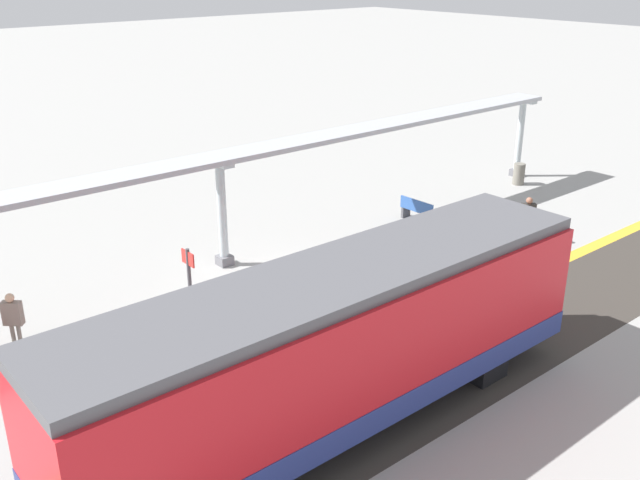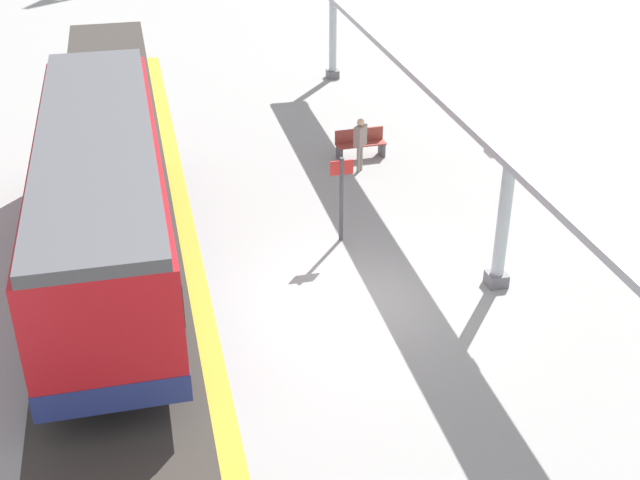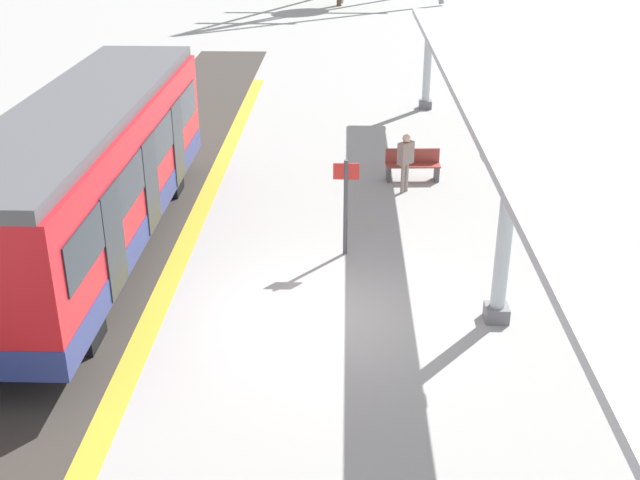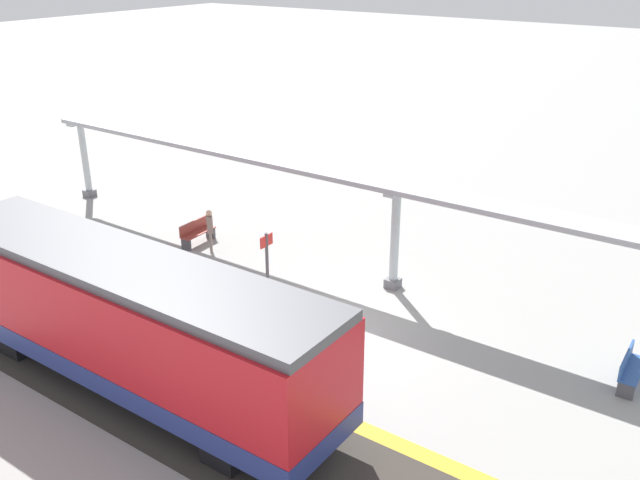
{
  "view_description": "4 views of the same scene",
  "coord_description": "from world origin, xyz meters",
  "px_view_note": "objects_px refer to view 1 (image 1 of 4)",
  "views": [
    {
      "loc": [
        -14.25,
        10.59,
        8.92
      ],
      "look_at": [
        0.05,
        -1.31,
        1.46
      ],
      "focal_mm": 39.75,
      "sensor_mm": 36.0,
      "label": 1
    },
    {
      "loc": [
        -4.31,
        -14.53,
        9.96
      ],
      "look_at": [
        -1.06,
        -0.71,
        2.05
      ],
      "focal_mm": 46.52,
      "sensor_mm": 36.0,
      "label": 2
    },
    {
      "loc": [
        0.25,
        -13.12,
        7.62
      ],
      "look_at": [
        -0.22,
        1.06,
        1.11
      ],
      "focal_mm": 44.18,
      "sensor_mm": 36.0,
      "label": 3
    },
    {
      "loc": [
        -14.29,
        -9.41,
        10.11
      ],
      "look_at": [
        1.04,
        1.33,
        2.06
      ],
      "focal_mm": 38.44,
      "sensor_mm": 36.0,
      "label": 4
    }
  ],
  "objects_px": {
    "canopy_pillar_second": "(222,213)",
    "canopy_pillar_nearest": "(520,138)",
    "bench_near_end": "(418,210)",
    "passenger_by_the_benches": "(13,316)",
    "train_near_carriage": "(338,347)",
    "platform_info_sign": "(190,281)",
    "passenger_waiting_near_edge": "(528,215)",
    "trash_bin": "(519,174)"
  },
  "relations": [
    {
      "from": "canopy_pillar_second",
      "to": "passenger_waiting_near_edge",
      "type": "height_order",
      "value": "canopy_pillar_second"
    },
    {
      "from": "bench_near_end",
      "to": "platform_info_sign",
      "type": "distance_m",
      "value": 10.42
    },
    {
      "from": "canopy_pillar_nearest",
      "to": "trash_bin",
      "type": "relative_size",
      "value": 3.75
    },
    {
      "from": "canopy_pillar_nearest",
      "to": "canopy_pillar_second",
      "type": "xyz_separation_m",
      "value": [
        0.0,
        15.02,
        0.0
      ]
    },
    {
      "from": "train_near_carriage",
      "to": "passenger_waiting_near_edge",
      "type": "xyz_separation_m",
      "value": [
        3.47,
        -11.38,
        -0.83
      ]
    },
    {
      "from": "bench_near_end",
      "to": "passenger_by_the_benches",
      "type": "distance_m",
      "value": 14.16
    },
    {
      "from": "train_near_carriage",
      "to": "canopy_pillar_second",
      "type": "bearing_deg",
      "value": -17.6
    },
    {
      "from": "platform_info_sign",
      "to": "passenger_by_the_benches",
      "type": "distance_m",
      "value": 4.21
    },
    {
      "from": "canopy_pillar_nearest",
      "to": "bench_near_end",
      "type": "bearing_deg",
      "value": 99.31
    },
    {
      "from": "train_near_carriage",
      "to": "canopy_pillar_second",
      "type": "distance_m",
      "value": 8.79
    },
    {
      "from": "train_near_carriage",
      "to": "passenger_by_the_benches",
      "type": "xyz_separation_m",
      "value": [
        7.06,
        4.05,
        -0.83
      ]
    },
    {
      "from": "canopy_pillar_nearest",
      "to": "trash_bin",
      "type": "xyz_separation_m",
      "value": [
        -0.79,
        0.95,
        -1.25
      ]
    },
    {
      "from": "canopy_pillar_second",
      "to": "train_near_carriage",
      "type": "bearing_deg",
      "value": 162.4
    },
    {
      "from": "bench_near_end",
      "to": "passenger_by_the_benches",
      "type": "xyz_separation_m",
      "value": [
        -0.07,
        14.15,
        0.56
      ]
    },
    {
      "from": "passenger_waiting_near_edge",
      "to": "passenger_by_the_benches",
      "type": "height_order",
      "value": "passenger_waiting_near_edge"
    },
    {
      "from": "trash_bin",
      "to": "passenger_by_the_benches",
      "type": "relative_size",
      "value": 0.56
    },
    {
      "from": "train_near_carriage",
      "to": "canopy_pillar_nearest",
      "type": "bearing_deg",
      "value": -64.65
    },
    {
      "from": "trash_bin",
      "to": "passenger_by_the_benches",
      "type": "height_order",
      "value": "passenger_by_the_benches"
    },
    {
      "from": "bench_near_end",
      "to": "passenger_waiting_near_edge",
      "type": "distance_m",
      "value": 3.92
    },
    {
      "from": "trash_bin",
      "to": "passenger_waiting_near_edge",
      "type": "xyz_separation_m",
      "value": [
        -4.11,
        5.34,
        0.56
      ]
    },
    {
      "from": "train_near_carriage",
      "to": "platform_info_sign",
      "type": "relative_size",
      "value": 5.35
    },
    {
      "from": "train_near_carriage",
      "to": "platform_info_sign",
      "type": "bearing_deg",
      "value": 1.69
    },
    {
      "from": "canopy_pillar_second",
      "to": "canopy_pillar_nearest",
      "type": "bearing_deg",
      "value": -90.0
    },
    {
      "from": "trash_bin",
      "to": "passenger_waiting_near_edge",
      "type": "bearing_deg",
      "value": 127.55
    },
    {
      "from": "canopy_pillar_nearest",
      "to": "platform_info_sign",
      "type": "height_order",
      "value": "canopy_pillar_nearest"
    },
    {
      "from": "train_near_carriage",
      "to": "canopy_pillar_second",
      "type": "height_order",
      "value": "train_near_carriage"
    },
    {
      "from": "trash_bin",
      "to": "platform_info_sign",
      "type": "distance_m",
      "value": 17.03
    },
    {
      "from": "bench_near_end",
      "to": "platform_info_sign",
      "type": "height_order",
      "value": "platform_info_sign"
    },
    {
      "from": "trash_bin",
      "to": "canopy_pillar_second",
      "type": "bearing_deg",
      "value": 86.77
    },
    {
      "from": "train_near_carriage",
      "to": "trash_bin",
      "type": "xyz_separation_m",
      "value": [
        7.58,
        -16.72,
        -1.38
      ]
    },
    {
      "from": "bench_near_end",
      "to": "passenger_waiting_near_edge",
      "type": "bearing_deg",
      "value": -160.67
    },
    {
      "from": "bench_near_end",
      "to": "train_near_carriage",
      "type": "bearing_deg",
      "value": 125.25
    },
    {
      "from": "canopy_pillar_nearest",
      "to": "passenger_by_the_benches",
      "type": "distance_m",
      "value": 21.78
    },
    {
      "from": "passenger_by_the_benches",
      "to": "trash_bin",
      "type": "bearing_deg",
      "value": -88.57
    },
    {
      "from": "passenger_by_the_benches",
      "to": "canopy_pillar_second",
      "type": "bearing_deg",
      "value": -78.91
    },
    {
      "from": "bench_near_end",
      "to": "passenger_by_the_benches",
      "type": "bearing_deg",
      "value": 90.29
    },
    {
      "from": "bench_near_end",
      "to": "trash_bin",
      "type": "distance_m",
      "value": 6.64
    },
    {
      "from": "bench_near_end",
      "to": "passenger_by_the_benches",
      "type": "height_order",
      "value": "passenger_by_the_benches"
    },
    {
      "from": "trash_bin",
      "to": "passenger_by_the_benches",
      "type": "distance_m",
      "value": 20.79
    },
    {
      "from": "canopy_pillar_second",
      "to": "platform_info_sign",
      "type": "relative_size",
      "value": 1.52
    },
    {
      "from": "train_near_carriage",
      "to": "trash_bin",
      "type": "bearing_deg",
      "value": -65.62
    },
    {
      "from": "platform_info_sign",
      "to": "passenger_waiting_near_edge",
      "type": "xyz_separation_m",
      "value": [
        -2.02,
        -11.54,
        -0.33
      ]
    }
  ]
}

